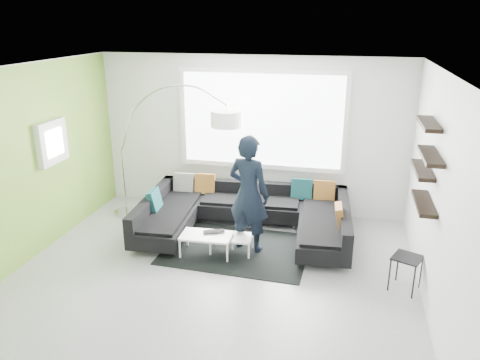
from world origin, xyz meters
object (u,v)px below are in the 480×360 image
Objects in this scene: person at (249,194)px; laptop at (214,233)px; coffee_table at (219,244)px; sectional_sofa at (245,218)px; arc_lamp at (121,151)px; side_table at (405,273)px.

person is 4.78× the size of laptop.
person reaches higher than laptop.
laptop is at bearing -173.96° from coffee_table.
sectional_sofa is at bearing -53.46° from person.
arc_lamp is (-2.06, 1.09, 1.03)m from coffee_table.
arc_lamp reaches higher than laptop.
laptop is at bearing -22.90° from arc_lamp.
person is (0.15, -0.43, 0.59)m from sectional_sofa.
coffee_table is at bearing -113.01° from sectional_sofa.
coffee_table is at bearing 171.20° from side_table.
arc_lamp reaches higher than person.
coffee_table is 0.54× the size of person.
coffee_table is at bearing -15.32° from laptop.
side_table is (2.39, -1.10, -0.08)m from sectional_sofa.
coffee_table is 2.67m from side_table.
coffee_table is 2.55m from arc_lamp.
sectional_sofa is 3.49× the size of coffee_table.
coffee_table is 0.88m from person.
arc_lamp reaches higher than side_table.
laptop reaches higher than coffee_table.
sectional_sofa reaches higher than side_table.
coffee_table is at bearing 50.69° from person.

